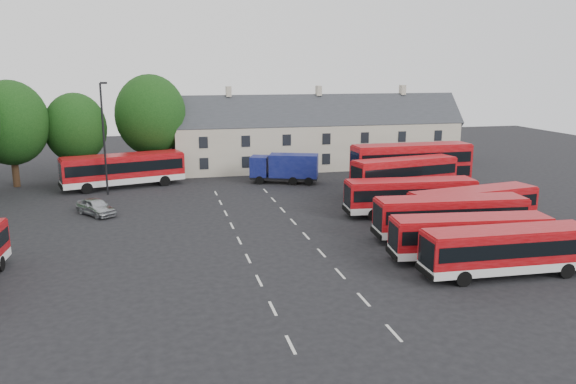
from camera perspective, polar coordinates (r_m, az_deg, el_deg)
The scene contains 14 objects.
ground at distance 38.92m, azimuth -4.55°, elevation -5.80°, with size 140.00×140.00×0.00m, color black.
lane_markings at distance 41.20m, azimuth -1.52°, elevation -4.71°, with size 5.15×33.80×0.01m.
terrace_houses at distance 69.82m, azimuth 3.08°, elevation 5.65°, with size 35.70×7.13×10.06m.
bus_row_a at distance 35.92m, azimuth 21.40°, elevation -5.29°, with size 10.43×2.75×2.93m.
bus_row_b at distance 38.07m, azimuth 18.05°, elevation -4.07°, with size 10.46×3.53×2.90m.
bus_row_c at distance 42.23m, azimuth 16.17°, elevation -2.17°, with size 11.10×3.45×3.09m.
bus_row_d at distance 45.93m, azimuth 18.31°, elevation -1.19°, with size 11.00×4.12×3.04m.
bus_row_e at distance 48.14m, azimuth 12.33°, elevation -0.20°, with size 11.05×3.41×3.08m.
bus_dd_south at distance 52.56m, azimuth 11.71°, elevation 1.45°, with size 10.30×3.97×4.12m.
bus_dd_north at distance 56.74m, azimuth 12.39°, elevation 2.67°, with size 11.94×2.94×4.88m.
bus_north at distance 60.47m, azimuth -16.38°, elevation 2.38°, with size 12.54×5.90×3.46m.
box_truck at distance 60.32m, azimuth -0.28°, elevation 2.56°, with size 7.53×4.59×3.15m.
silver_car at distance 50.06m, azimuth -18.92°, elevation -1.43°, with size 1.70×4.23×1.44m, color #AEB2B6.
lamppost at distance 56.93m, azimuth -18.19°, elevation 5.45°, with size 0.75×0.28×10.89m.
Camera 1 is at (-5.40, -36.55, 12.22)m, focal length 35.00 mm.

